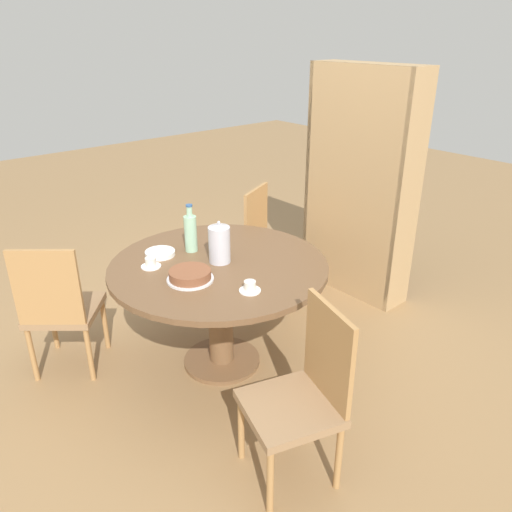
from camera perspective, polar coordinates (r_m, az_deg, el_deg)
ground_plane at (r=3.47m, az=-3.90°, el=-11.95°), size 14.00×14.00×0.00m
dining_table at (r=3.16m, az=-4.21°, el=-3.25°), size 1.36×1.36×0.74m
chair_a at (r=4.05m, az=1.67°, el=1.47°), size 0.56×0.56×0.92m
chair_b at (r=3.37m, az=-21.51°, el=-5.40°), size 0.59×0.59×0.92m
chair_c at (r=2.48m, az=5.35°, el=-15.38°), size 0.53×0.53×0.92m
bookshelf at (r=4.12m, az=11.62°, el=7.68°), size 0.94×0.28×1.84m
coffee_pot at (r=3.06m, az=-4.21°, el=1.45°), size 0.13×0.13×0.27m
water_bottle at (r=3.24m, az=-7.49°, el=2.71°), size 0.08×0.08×0.32m
cake_main at (r=2.89m, az=-7.54°, el=-2.22°), size 0.27×0.27×0.06m
cup_a at (r=2.75m, az=-0.70°, el=-3.59°), size 0.12×0.12×0.06m
cup_b at (r=3.09m, az=-11.94°, el=-0.83°), size 0.12×0.12×0.06m
plate_stack at (r=3.24m, az=-10.91°, el=0.32°), size 0.19×0.19×0.03m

